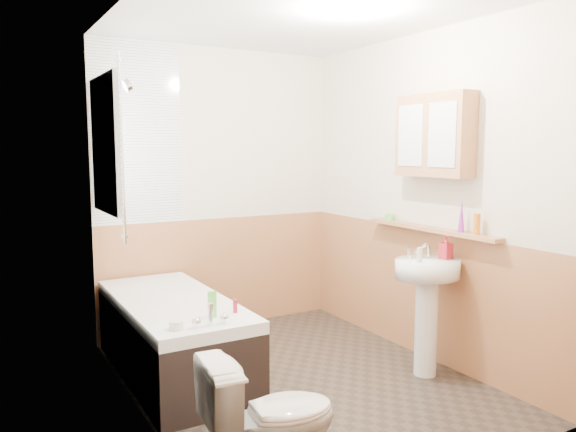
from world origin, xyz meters
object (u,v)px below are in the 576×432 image
(pine_shelf, at_px, (430,229))
(medicine_cabinet, at_px, (434,135))
(bathtub, at_px, (173,335))
(toilet, at_px, (270,421))
(sink, at_px, (427,293))

(pine_shelf, distance_m, medicine_cabinet, 0.70)
(bathtub, distance_m, toilet, 1.53)
(sink, bearing_deg, bathtub, 141.17)
(pine_shelf, xyz_separation_m, medicine_cabinet, (-0.03, -0.04, 0.69))
(bathtub, relative_size, sink, 1.70)
(bathtub, bearing_deg, toilet, -91.12)
(bathtub, xyz_separation_m, toilet, (-0.03, -1.53, 0.03))
(bathtub, bearing_deg, pine_shelf, -21.89)
(toilet, distance_m, pine_shelf, 2.10)
(pine_shelf, bearing_deg, medicine_cabinet, -123.43)
(toilet, xyz_separation_m, sink, (1.60, 0.63, 0.28))
(toilet, relative_size, pine_shelf, 0.52)
(bathtub, bearing_deg, sink, -30.08)
(bathtub, relative_size, medicine_cabinet, 2.45)
(sink, distance_m, medicine_cabinet, 1.14)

